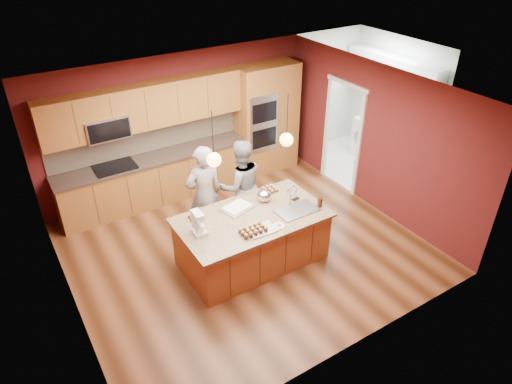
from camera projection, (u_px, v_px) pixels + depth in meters
floor at (245, 247)px, 7.73m from camera, size 5.50×5.50×0.00m
ceiling at (242, 94)px, 6.31m from camera, size 5.50×5.50×0.00m
wall_back at (178, 124)px, 8.82m from camera, size 5.50×0.00×5.50m
wall_front at (355, 270)px, 5.21m from camera, size 5.50×0.00×5.50m
wall_left at (58, 236)px, 5.78m from camera, size 0.00×5.00×5.00m
wall_right at (374, 138)px, 8.26m from camera, size 0.00×5.00×5.00m
cabinet_run at (152, 154)px, 8.53m from camera, size 3.74×0.64×2.30m
oven_column at (266, 119)px, 9.54m from camera, size 1.30×0.62×2.30m
doorway_trim at (342, 138)px, 8.99m from camera, size 0.08×1.11×2.20m
laundry_room at (393, 74)px, 9.53m from camera, size 2.60×2.70×2.70m
pendant_left at (214, 159)px, 6.14m from camera, size 0.20×0.20×0.80m
pendant_right at (286, 139)px, 6.68m from camera, size 0.20×0.20×0.80m
island at (253, 238)px, 7.24m from camera, size 2.31×1.30×1.23m
person_left at (204, 195)px, 7.48m from camera, size 0.66×0.44×1.77m
person_right at (241, 186)px, 7.81m from camera, size 0.91×0.77×1.68m
stand_mixer at (198, 224)px, 6.58m from camera, size 0.19×0.27×0.35m
sheet_cake at (237, 207)px, 7.19m from camera, size 0.55×0.46×0.05m
cooling_rack at (262, 230)px, 6.70m from camera, size 0.43×0.31×0.02m
mixing_bowl at (264, 196)px, 7.35m from camera, size 0.24×0.24×0.20m
plate at (279, 226)px, 6.79m from camera, size 0.18×0.18×0.01m
tumbler at (320, 202)px, 7.21m from camera, size 0.08×0.08×0.16m
phone at (296, 199)px, 7.43m from camera, size 0.15×0.10×0.01m
cupcakes_left at (193, 216)px, 6.95m from camera, size 0.17×0.17×0.07m
cupcakes_rack at (253, 229)px, 6.64m from camera, size 0.42×0.25×0.07m
cupcakes_right at (270, 189)px, 7.64m from camera, size 0.24×0.24×0.07m
washer at (392, 144)px, 9.92m from camera, size 0.75×0.77×1.08m
dryer at (368, 137)px, 10.44m from camera, size 0.60×0.62×0.89m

